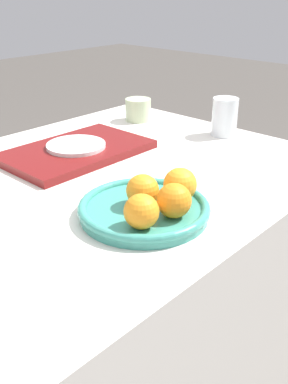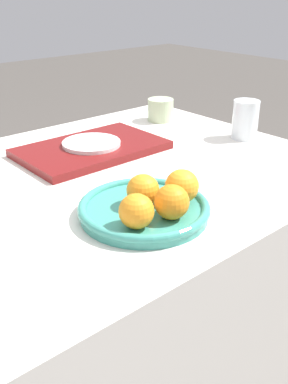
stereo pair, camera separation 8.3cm
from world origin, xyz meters
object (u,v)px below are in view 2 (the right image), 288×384
(fruit_platter, at_px, (144,209))
(orange_3, at_px, (182,186))
(serving_tray, at_px, (92,149))
(side_plate, at_px, (91,143))
(orange_1, at_px, (136,211))
(orange_2, at_px, (172,202))
(orange_0, at_px, (143,190))
(water_glass, at_px, (245,120))
(cup_1, at_px, (161,110))

(fruit_platter, height_order, orange_3, orange_3)
(fruit_platter, relative_size, serving_tray, 0.69)
(serving_tray, distance_m, side_plate, 0.02)
(orange_1, xyz_separation_m, orange_2, (0.07, -0.02, 0.00))
(fruit_platter, distance_m, orange_0, 0.04)
(fruit_platter, xyz_separation_m, water_glass, (0.51, 0.17, 0.04))
(serving_tray, height_order, cup_1, cup_1)
(orange_0, xyz_separation_m, water_glass, (0.51, 0.16, 0.00))
(orange_2, bearing_deg, orange_0, 94.78)
(fruit_platter, height_order, orange_1, orange_1)
(water_glass, relative_size, cup_1, 1.33)
(orange_1, bearing_deg, fruit_platter, 39.57)
(fruit_platter, distance_m, water_glass, 0.54)
(orange_1, distance_m, side_plate, 0.44)
(orange_2, bearing_deg, fruit_platter, 97.82)
(fruit_platter, xyz_separation_m, cup_1, (0.46, 0.45, 0.02))
(serving_tray, distance_m, cup_1, 0.35)
(fruit_platter, relative_size, orange_0, 4.03)
(orange_0, relative_size, serving_tray, 0.17)
(serving_tray, bearing_deg, water_glass, -25.12)
(cup_1, bearing_deg, orange_2, -131.13)
(orange_3, relative_size, serving_tray, 0.18)
(fruit_platter, xyz_separation_m, serving_tray, (0.12, 0.35, -0.00))
(serving_tray, bearing_deg, orange_3, -98.16)
(orange_0, distance_m, orange_2, 0.07)
(orange_1, relative_size, orange_3, 0.95)
(cup_1, bearing_deg, fruit_platter, -135.52)
(orange_3, distance_m, water_glass, 0.49)
(orange_0, xyz_separation_m, orange_3, (0.07, -0.04, 0.00))
(side_plate, bearing_deg, water_glass, -25.12)
(orange_1, height_order, orange_3, orange_3)
(orange_0, distance_m, water_glass, 0.54)
(orange_1, distance_m, serving_tray, 0.44)
(side_plate, bearing_deg, serving_tray, 0.00)
(orange_2, bearing_deg, water_glass, 24.43)
(side_plate, bearing_deg, orange_1, -114.65)
(orange_2, height_order, water_glass, water_glass)
(orange_2, height_order, cup_1, orange_2)
(fruit_platter, xyz_separation_m, side_plate, (0.12, 0.35, 0.01))
(fruit_platter, bearing_deg, water_glass, 17.83)
(orange_3, distance_m, serving_tray, 0.38)
(water_glass, bearing_deg, serving_tray, 154.88)
(orange_0, height_order, side_plate, orange_0)
(water_glass, height_order, cup_1, water_glass)
(orange_1, bearing_deg, orange_0, 41.59)
(orange_0, relative_size, orange_3, 0.95)
(water_glass, distance_m, cup_1, 0.29)
(water_glass, bearing_deg, side_plate, 154.88)
(orange_2, xyz_separation_m, side_plate, (0.11, 0.41, -0.03))
(water_glass, bearing_deg, orange_2, -155.57)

